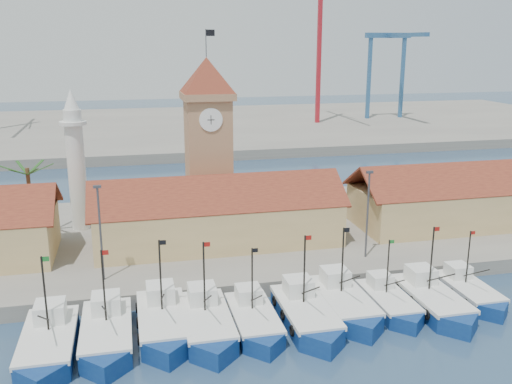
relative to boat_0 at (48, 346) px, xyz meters
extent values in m
plane|color=#1B3049|center=(15.81, -1.78, -0.83)|extent=(400.00, 400.00, 0.00)
cube|color=gray|center=(15.81, 22.22, -0.08)|extent=(140.00, 32.00, 1.50)
cube|color=gray|center=(15.81, 108.22, 0.17)|extent=(240.00, 80.00, 2.00)
cube|color=navy|center=(0.00, 0.43, -0.29)|extent=(3.81, 8.63, 1.96)
cube|color=navy|center=(0.00, -3.88, -0.29)|extent=(3.81, 3.81, 1.96)
cube|color=silver|center=(0.00, 0.43, 0.69)|extent=(3.89, 8.87, 0.38)
cube|color=silver|center=(0.00, 2.59, 1.56)|extent=(2.29, 2.40, 1.52)
cylinder|color=black|center=(0.00, 0.98, 3.74)|extent=(0.15, 0.15, 6.10)
cube|color=#197226|center=(0.27, 0.98, 6.57)|extent=(0.54, 0.02, 0.38)
cube|color=navy|center=(4.23, 1.05, -0.30)|extent=(3.76, 8.52, 1.94)
cube|color=navy|center=(4.23, -3.21, -0.30)|extent=(3.76, 3.76, 1.94)
cube|color=silver|center=(4.23, 1.05, 0.67)|extent=(3.84, 8.76, 0.38)
cube|color=silver|center=(4.23, 3.18, 1.53)|extent=(2.26, 2.37, 1.51)
cylinder|color=black|center=(4.23, 1.59, 3.68)|extent=(0.15, 0.15, 6.02)
cube|color=#A5140F|center=(4.50, 1.59, 6.48)|extent=(0.54, 0.02, 0.38)
cube|color=navy|center=(8.64, 1.93, -0.28)|extent=(3.84, 8.68, 1.97)
cube|color=navy|center=(8.64, -2.41, -0.28)|extent=(3.84, 3.84, 1.97)
cube|color=silver|center=(8.64, 1.93, 0.70)|extent=(3.91, 8.93, 0.38)
cube|color=silver|center=(8.64, 4.10, 1.58)|extent=(2.30, 2.41, 1.54)
cylinder|color=black|center=(8.64, 2.48, 3.77)|extent=(0.15, 0.15, 6.14)
cube|color=black|center=(8.91, 2.48, 6.62)|extent=(0.55, 0.02, 0.38)
cube|color=navy|center=(12.03, 1.01, -0.29)|extent=(3.78, 8.56, 1.95)
cube|color=navy|center=(12.03, -3.27, -0.29)|extent=(3.78, 3.78, 1.95)
cube|color=silver|center=(12.03, 1.01, 0.68)|extent=(3.86, 8.80, 0.38)
cube|color=silver|center=(12.03, 3.16, 1.55)|extent=(2.27, 2.38, 1.51)
cylinder|color=black|center=(12.03, 1.56, 3.71)|extent=(0.15, 0.15, 6.05)
cube|color=#A5140F|center=(12.30, 1.56, 6.52)|extent=(0.54, 0.02, 0.38)
cube|color=navy|center=(15.93, 0.84, -0.35)|extent=(3.40, 7.70, 1.75)
cube|color=navy|center=(15.93, -3.01, -0.35)|extent=(3.40, 3.40, 1.75)
cube|color=silver|center=(15.93, 0.84, 0.53)|extent=(3.47, 7.92, 0.34)
cube|color=silver|center=(15.93, 2.76, 1.31)|extent=(2.04, 2.14, 1.36)
cylinder|color=black|center=(15.93, 1.32, 3.25)|extent=(0.14, 0.14, 5.45)
cube|color=black|center=(16.17, 1.32, 5.78)|extent=(0.49, 0.02, 0.34)
cube|color=navy|center=(20.33, 0.65, -0.29)|extent=(3.80, 8.59, 1.95)
cube|color=navy|center=(20.33, -3.64, -0.29)|extent=(3.80, 3.80, 1.95)
cube|color=silver|center=(20.33, 0.65, 0.69)|extent=(3.87, 8.83, 0.38)
cube|color=silver|center=(20.33, 2.80, 1.55)|extent=(2.28, 2.39, 1.52)
cylinder|color=black|center=(20.33, 1.19, 3.72)|extent=(0.15, 0.15, 6.07)
cube|color=#A5140F|center=(20.60, 1.19, 6.54)|extent=(0.54, 0.02, 0.38)
cube|color=navy|center=(24.21, 2.00, -0.30)|extent=(3.76, 8.52, 1.94)
cube|color=navy|center=(24.21, -2.26, -0.30)|extent=(3.76, 3.76, 1.94)
cube|color=silver|center=(24.21, 2.00, 0.67)|extent=(3.84, 8.75, 0.38)
cube|color=silver|center=(24.21, 4.13, 1.53)|extent=(2.26, 2.37, 1.51)
cylinder|color=black|center=(24.21, 2.54, 3.68)|extent=(0.15, 0.15, 6.02)
cube|color=black|center=(24.48, 2.54, 6.48)|extent=(0.54, 0.02, 0.38)
cube|color=navy|center=(28.22, 1.52, -0.38)|extent=(3.16, 7.14, 1.62)
cube|color=navy|center=(28.22, -2.05, -0.38)|extent=(3.16, 3.16, 1.62)
cube|color=silver|center=(28.22, 1.52, 0.43)|extent=(3.22, 7.34, 0.32)
cube|color=silver|center=(28.22, 3.30, 1.15)|extent=(1.89, 1.98, 1.26)
cylinder|color=black|center=(28.22, 1.97, 2.95)|extent=(0.13, 0.13, 5.05)
cube|color=#197226|center=(28.45, 1.97, 5.30)|extent=(0.45, 0.02, 0.32)
cube|color=navy|center=(31.97, 0.73, -0.30)|extent=(3.72, 8.42, 1.91)
cube|color=navy|center=(31.97, -3.48, -0.30)|extent=(3.72, 3.72, 1.91)
cube|color=silver|center=(31.97, 0.73, 0.66)|extent=(3.80, 8.65, 0.37)
cube|color=silver|center=(31.97, 2.84, 1.51)|extent=(2.23, 2.34, 1.49)
cylinder|color=black|center=(31.97, 1.26, 3.63)|extent=(0.15, 0.15, 5.95)
cube|color=#A5140F|center=(32.24, 1.26, 6.40)|extent=(0.53, 0.02, 0.37)
cube|color=navy|center=(36.28, 1.83, -0.38)|extent=(3.20, 7.24, 1.65)
cube|color=navy|center=(36.28, -1.79, -0.38)|extent=(3.20, 3.20, 1.65)
cube|color=silver|center=(36.28, 1.83, 0.45)|extent=(3.26, 7.44, 0.32)
cube|color=silver|center=(36.28, 3.64, 1.18)|extent=(1.92, 2.01, 1.28)
cylinder|color=black|center=(36.28, 2.28, 3.01)|extent=(0.13, 0.13, 5.12)
cube|color=#A5140F|center=(36.50, 2.28, 5.38)|extent=(0.46, 0.02, 0.32)
cube|color=tan|center=(15.81, 18.22, 2.92)|extent=(26.00, 10.00, 4.50)
cube|color=brown|center=(15.81, 15.72, 6.67)|extent=(27.04, 5.13, 3.21)
cube|color=brown|center=(15.81, 20.72, 6.67)|extent=(27.04, 5.13, 3.21)
cube|color=tan|center=(47.81, 18.22, 2.92)|extent=(30.00, 10.00, 4.50)
cube|color=brown|center=(47.81, 15.72, 6.67)|extent=(31.20, 5.13, 3.21)
cube|color=brown|center=(47.81, 20.72, 6.67)|extent=(31.20, 5.13, 3.21)
cube|color=#9D7451|center=(15.81, 24.22, 8.17)|extent=(5.00, 5.00, 15.00)
cube|color=#9D7451|center=(15.81, 24.22, 16.07)|extent=(5.80, 5.80, 0.80)
pyramid|color=brown|center=(15.81, 24.22, 18.37)|extent=(5.80, 5.80, 4.00)
cylinder|color=white|center=(15.81, 21.67, 13.67)|extent=(2.60, 0.15, 2.60)
cube|color=black|center=(15.81, 21.59, 13.67)|extent=(0.08, 0.02, 1.00)
cube|color=black|center=(15.81, 21.59, 13.67)|extent=(0.80, 0.02, 0.08)
cylinder|color=#3F3F44|center=(15.81, 24.22, 21.87)|extent=(0.10, 0.10, 3.00)
cube|color=black|center=(16.31, 24.22, 22.97)|extent=(1.00, 0.03, 0.70)
cylinder|color=silver|center=(0.81, 26.22, 7.67)|extent=(2.00, 2.00, 14.00)
cylinder|color=silver|center=(0.81, 26.22, 13.17)|extent=(3.00, 3.00, 0.40)
cone|color=silver|center=(0.81, 26.22, 15.77)|extent=(1.80, 1.80, 2.40)
cylinder|color=brown|center=(-4.19, 24.22, 4.67)|extent=(0.44, 0.44, 8.00)
cube|color=#214F1B|center=(-2.79, 24.22, 8.47)|extent=(2.80, 0.35, 1.18)
cube|color=#214F1B|center=(-3.49, 25.43, 8.47)|extent=(1.71, 2.60, 1.18)
cube|color=#214F1B|center=(-4.89, 25.43, 8.47)|extent=(1.71, 2.60, 1.18)
cube|color=#214F1B|center=(-5.59, 24.22, 8.47)|extent=(2.80, 0.35, 1.18)
cube|color=#214F1B|center=(-4.89, 23.01, 8.47)|extent=(1.71, 2.60, 1.18)
cube|color=#214F1B|center=(-3.49, 23.01, 8.47)|extent=(1.71, 2.60, 1.18)
cylinder|color=#3F3F44|center=(3.81, 10.22, 5.17)|extent=(0.20, 0.20, 9.00)
cube|color=#3F3F44|center=(3.81, 10.22, 9.57)|extent=(0.70, 0.25, 0.25)
cylinder|color=#3F3F44|center=(29.81, 10.22, 5.17)|extent=(0.20, 0.20, 9.00)
cube|color=#3F3F44|center=(29.81, 10.22, 9.57)|extent=(0.70, 0.25, 0.25)
cube|color=#AC1A24|center=(56.38, 103.22, 20.92)|extent=(1.00, 1.00, 39.51)
cube|color=#2D5C8C|center=(72.81, 108.22, 12.17)|extent=(0.90, 0.90, 22.00)
cube|color=#2D5C8C|center=(82.81, 108.22, 12.17)|extent=(0.90, 0.90, 22.00)
cube|color=#2D5C8C|center=(77.81, 108.22, 23.67)|extent=(13.00, 1.40, 1.40)
cube|color=#2D5C8C|center=(77.81, 98.22, 23.67)|extent=(1.40, 22.00, 1.00)
camera|label=1|loc=(6.60, -40.68, 22.03)|focal=40.00mm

